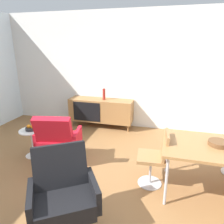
% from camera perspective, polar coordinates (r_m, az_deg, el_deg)
% --- Properties ---
extents(ground_plane, '(8.32, 8.32, 0.00)m').
position_cam_1_polar(ground_plane, '(3.33, -5.99, -19.34)').
color(ground_plane, olive).
extents(wall_back, '(6.80, 0.12, 2.80)m').
position_cam_1_polar(wall_back, '(5.19, 4.07, 11.15)').
color(wall_back, silver).
rests_on(wall_back, ground_plane).
extents(sideboard, '(1.60, 0.45, 0.72)m').
position_cam_1_polar(sideboard, '(5.25, -3.09, 0.52)').
color(sideboard, olive).
rests_on(sideboard, ground_plane).
extents(vase_cobalt, '(0.07, 0.07, 0.27)m').
position_cam_1_polar(vase_cobalt, '(5.12, -2.22, 4.91)').
color(vase_cobalt, maroon).
rests_on(vase_cobalt, sideboard).
extents(wooden_bowl_on_table, '(0.26, 0.26, 0.06)m').
position_cam_1_polar(wooden_bowl_on_table, '(3.12, 27.25, -7.64)').
color(wooden_bowl_on_table, brown).
rests_on(wooden_bowl_on_table, dining_table).
extents(dining_chair_near_window, '(0.45, 0.43, 0.86)m').
position_cam_1_polar(dining_chair_near_window, '(3.14, 11.90, -11.83)').
color(dining_chair_near_window, '#9E7042').
rests_on(dining_chair_near_window, ground_plane).
extents(lounge_chair_red, '(0.81, 0.76, 0.95)m').
position_cam_1_polar(lounge_chair_red, '(3.73, -14.68, -7.16)').
color(lounge_chair_red, red).
rests_on(lounge_chair_red, ground_plane).
extents(armchair_black_shell, '(0.90, 0.89, 0.95)m').
position_cam_1_polar(armchair_black_shell, '(2.51, -13.31, -20.50)').
color(armchair_black_shell, black).
rests_on(armchair_black_shell, ground_plane).
extents(side_table_round, '(0.44, 0.44, 0.52)m').
position_cam_1_polar(side_table_round, '(4.18, -21.03, -7.14)').
color(side_table_round, white).
rests_on(side_table_round, ground_plane).
extents(fruit_bowl, '(0.20, 0.20, 0.11)m').
position_cam_1_polar(fruit_bowl, '(4.09, -21.41, -4.17)').
color(fruit_bowl, '#262628').
rests_on(fruit_bowl, side_table_round).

